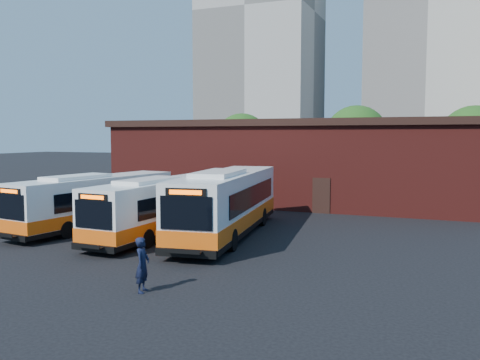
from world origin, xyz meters
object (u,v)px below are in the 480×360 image
at_px(bus_mideast, 227,205).
at_px(transit_worker, 142,265).
at_px(bus_west, 95,203).
at_px(bus_midwest, 163,208).

bearing_deg(bus_mideast, transit_worker, -90.77).
xyz_separation_m(bus_west, bus_mideast, (7.88, 0.69, 0.19)).
relative_size(bus_west, transit_worker, 6.18).
xyz_separation_m(bus_west, transit_worker, (9.12, -9.24, -0.47)).
bearing_deg(transit_worker, bus_midwest, 14.87).
relative_size(bus_midwest, transit_worker, 6.16).
bearing_deg(bus_west, transit_worker, -37.44).
relative_size(bus_west, bus_mideast, 0.88).
height_order(bus_mideast, transit_worker, bus_mideast).
bearing_deg(bus_midwest, transit_worker, -61.01).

